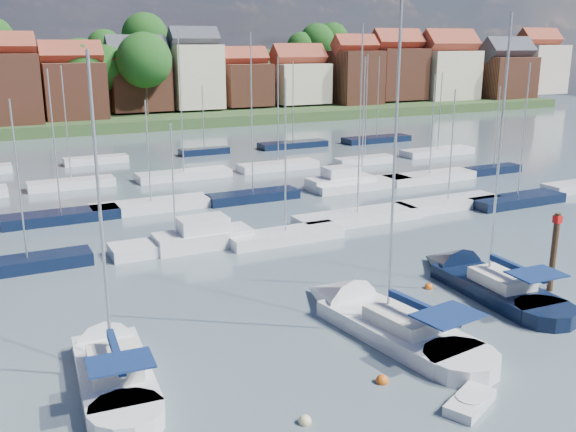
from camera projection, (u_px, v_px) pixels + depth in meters
ground at (188, 186)px, 65.92m from camera, size 260.00×260.00×0.00m
sailboat_left at (110, 362)px, 29.00m from camera, size 3.80×11.44×15.30m
sailboat_centre at (371, 317)px, 33.70m from camera, size 5.38×13.71×18.04m
sailboat_navy at (476, 280)px, 38.97m from camera, size 3.98×12.66×17.27m
tender at (470, 403)px, 25.97m from camera, size 2.89×2.22×0.57m
timber_piling at (552, 267)px, 37.86m from camera, size 0.40×0.40×7.03m
buoy_b at (305, 423)px, 24.93m from camera, size 0.52×0.52×0.52m
buoy_c at (382, 383)px, 27.91m from camera, size 0.55×0.55×0.55m
buoy_d at (467, 381)px, 28.01m from camera, size 0.45×0.45×0.45m
buoy_e at (429, 288)px, 38.57m from camera, size 0.51×0.51×0.51m
marina_field at (222, 190)px, 62.44m from camera, size 79.62×41.41×15.93m
far_shore_town at (70, 86)px, 145.71m from camera, size 212.46×90.00×22.27m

